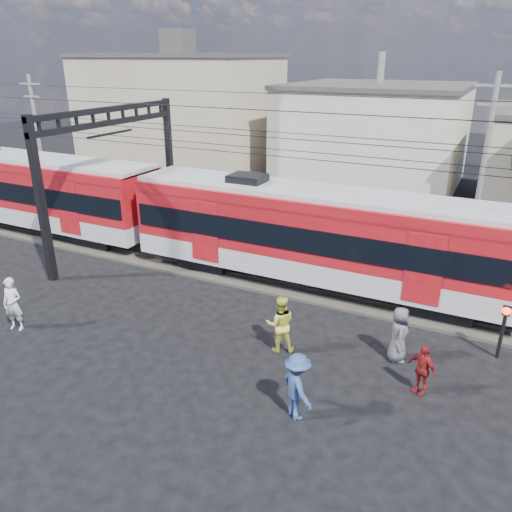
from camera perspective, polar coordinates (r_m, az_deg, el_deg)
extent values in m
plane|color=black|center=(15.38, -5.79, -14.52)|extent=(120.00, 120.00, 0.00)
cube|color=#2D2823|center=(21.56, 5.53, -3.01)|extent=(70.00, 3.40, 0.12)
cube|color=#59544C|center=(20.88, 4.79, -3.49)|extent=(70.00, 0.12, 0.12)
cube|color=#59544C|center=(22.15, 6.25, -1.99)|extent=(70.00, 0.12, 0.12)
cube|color=black|center=(27.18, -17.01, 2.12)|extent=(2.40, 2.20, 0.70)
cube|color=#999BA0|center=(30.60, -24.25, 4.87)|extent=(16.00, 3.00, 0.90)
cube|color=maroon|center=(30.21, -24.74, 7.86)|extent=(16.00, 3.00, 2.40)
cube|color=black|center=(30.26, -24.66, 7.40)|extent=(15.68, 3.08, 0.95)
cube|color=#999BA0|center=(29.97, -25.12, 10.17)|extent=(16.00, 2.60, 0.25)
cube|color=black|center=(23.34, -5.10, -0.22)|extent=(2.40, 2.20, 0.70)
cube|color=black|center=(20.36, 20.45, -5.06)|extent=(2.40, 2.20, 0.70)
cube|color=#999BA0|center=(20.98, 6.86, -0.55)|extent=(16.00, 3.00, 0.90)
cube|color=maroon|center=(20.41, 7.06, 3.74)|extent=(16.00, 3.00, 2.40)
cube|color=black|center=(20.49, 7.03, 3.07)|extent=(15.68, 3.08, 0.95)
cube|color=#999BA0|center=(20.06, 7.23, 7.13)|extent=(16.00, 2.60, 0.25)
cube|color=black|center=(22.51, -23.36, 5.67)|extent=(0.30, 0.30, 7.00)
cube|color=black|center=(28.93, -9.83, 10.41)|extent=(0.30, 0.30, 7.00)
cube|color=black|center=(25.01, -16.59, 15.75)|extent=(0.25, 9.30, 0.25)
cube|color=black|center=(25.07, -16.44, 14.39)|extent=(0.25, 9.30, 0.25)
cylinder|color=black|center=(19.26, 5.34, 11.02)|extent=(70.00, 0.03, 0.03)
cylinder|color=black|center=(20.55, 6.81, 11.65)|extent=(70.00, 0.03, 0.03)
cylinder|color=black|center=(19.14, 5.42, 13.08)|extent=(70.00, 0.03, 0.03)
cylinder|color=black|center=(20.44, 6.90, 13.58)|extent=(70.00, 0.03, 0.03)
cylinder|color=black|center=(16.42, 1.85, 16.28)|extent=(70.00, 0.03, 0.03)
cylinder|color=black|center=(22.94, 9.58, 17.60)|extent=(70.00, 0.03, 0.03)
cube|color=gray|center=(42.06, -8.48, 15.38)|extent=(14.00, 10.00, 9.00)
cube|color=#3F3D3A|center=(41.81, -8.86, 21.72)|extent=(14.28, 10.20, 0.30)
cube|color=#B8B3A1|center=(38.78, 13.44, 13.01)|extent=(12.00, 12.00, 7.00)
cube|color=#3F3D3A|center=(38.42, 13.93, 18.38)|extent=(12.24, 12.24, 0.30)
cylinder|color=slate|center=(25.81, 24.50, 9.12)|extent=(0.24, 0.24, 8.50)
cube|color=slate|center=(25.38, 25.84, 17.13)|extent=(1.80, 0.12, 0.12)
cube|color=slate|center=(25.43, 25.53, 15.36)|extent=(1.40, 0.12, 0.12)
cylinder|color=slate|center=(38.09, -23.65, 12.42)|extent=(0.24, 0.24, 8.00)
cube|color=slate|center=(37.78, -24.46, 17.48)|extent=(1.80, 0.12, 0.12)
cube|color=slate|center=(37.83, -24.27, 16.28)|extent=(1.40, 0.12, 0.12)
imported|color=silver|center=(19.62, -26.03, -4.96)|extent=(0.81, 0.63, 1.96)
imported|color=gold|center=(16.42, 2.79, -7.77)|extent=(1.19, 1.10, 1.96)
imported|color=navy|center=(13.69, 4.73, -14.66)|extent=(1.43, 1.33, 1.94)
imported|color=maroon|center=(15.36, 18.43, -12.17)|extent=(1.00, 0.77, 1.57)
imported|color=#4B4B50|center=(16.58, 16.01, -8.59)|extent=(0.83, 1.04, 1.86)
cylinder|color=black|center=(17.87, 26.27, -7.99)|extent=(0.12, 0.12, 1.76)
sphere|color=#FF140C|center=(17.50, 26.72, -5.61)|extent=(0.27, 0.27, 0.27)
cube|color=black|center=(17.50, 26.72, -5.61)|extent=(0.24, 0.06, 0.34)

